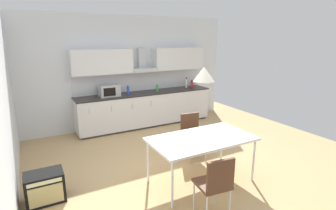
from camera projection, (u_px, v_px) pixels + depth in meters
name	position (u px, v px, depth m)	size (l,w,h in m)	color
ground_plane	(176.00, 167.00, 4.81)	(7.58, 8.27, 0.02)	tan
wall_back	(122.00, 72.00, 6.84)	(6.07, 0.10, 2.85)	silver
kitchen_counter	(146.00, 109.00, 7.00)	(3.64, 0.66, 0.90)	#333333
backsplash_tile	(141.00, 81.00, 7.08)	(3.62, 0.02, 0.50)	silver
upper_wall_cabinets	(143.00, 60.00, 6.81)	(3.62, 0.40, 0.59)	silver
microwave	(109.00, 91.00, 6.40)	(0.48, 0.35, 0.28)	#ADADB2
bottle_green	(157.00, 88.00, 7.00)	(0.06, 0.06, 0.18)	green
bottle_white	(186.00, 83.00, 7.50)	(0.06, 0.06, 0.30)	white
bottle_blue	(128.00, 91.00, 6.62)	(0.07, 0.07, 0.23)	blue
bottle_red	(192.00, 84.00, 7.60)	(0.08, 0.08, 0.21)	red
dining_table	(202.00, 140.00, 4.15)	(1.64, 0.92, 0.76)	white
chair_near_left	(216.00, 181.00, 3.31)	(0.44, 0.44, 0.87)	#4C2D1E
chair_far_right	(192.00, 131.00, 5.09)	(0.44, 0.44, 0.87)	#4C2D1E
guitar_amp	(45.00, 187.00, 3.75)	(0.52, 0.37, 0.44)	black
pendant_lamp	(204.00, 74.00, 3.89)	(0.32, 0.32, 0.22)	silver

